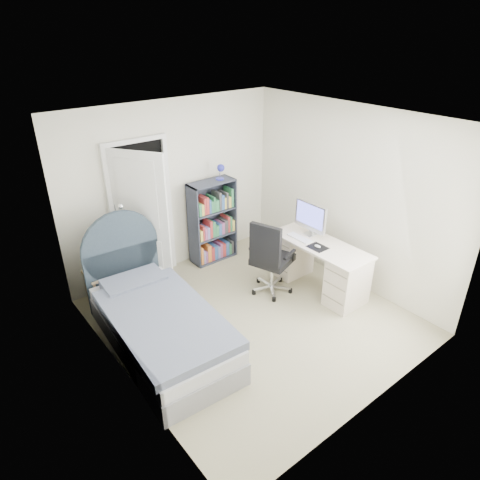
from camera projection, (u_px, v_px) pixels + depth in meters
room_shell at (254, 230)px, 4.94m from camera, size 3.50×3.70×2.60m
door at (141, 218)px, 5.75m from camera, size 0.92×0.70×2.06m
bed at (158, 321)px, 4.95m from camera, size 1.15×2.23×1.34m
nightstand at (101, 279)px, 5.61m from camera, size 0.39×0.39×0.58m
floor_lamp at (124, 261)px, 5.66m from camera, size 0.20×0.20×1.39m
bookcase at (213, 225)px, 6.63m from camera, size 0.72×0.31×1.54m
desk at (318, 263)px, 5.97m from camera, size 0.58×1.44×1.18m
office_chair at (270, 256)px, 5.73m from camera, size 0.62×0.63×1.10m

